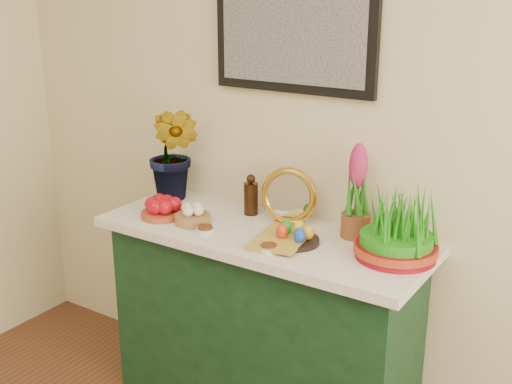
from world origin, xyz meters
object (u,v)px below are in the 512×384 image
sideboard (262,330)px  mirror (289,197)px  wheatgrass_sabzeh (397,230)px  hyacinth_green (173,138)px  book (258,235)px

sideboard → mirror: 0.60m
wheatgrass_sabzeh → hyacinth_green: bearing=176.3°
hyacinth_green → mirror: bearing=-2.7°
book → wheatgrass_sabzeh: (0.53, 0.13, 0.09)m
sideboard → mirror: size_ratio=5.20×
sideboard → hyacinth_green: bearing=168.8°
hyacinth_green → book: (0.59, -0.20, -0.28)m
sideboard → book: (0.04, -0.09, 0.48)m
sideboard → book: book is taller
sideboard → mirror: mirror is taller
hyacinth_green → wheatgrass_sabzeh: hyacinth_green is taller
hyacinth_green → wheatgrass_sabzeh: bearing=-8.4°
sideboard → mirror: bearing=70.7°
book → wheatgrass_sabzeh: 0.55m
sideboard → mirror: (0.05, 0.13, 0.58)m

